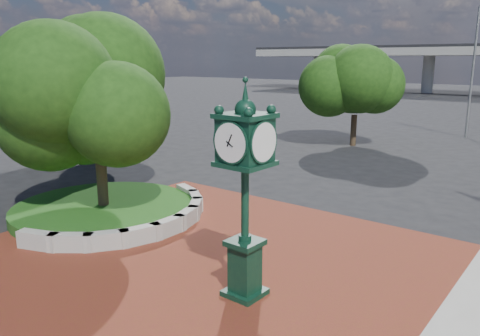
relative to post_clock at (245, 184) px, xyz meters
name	(u,v)px	position (x,y,z in m)	size (l,w,h in m)	color
ground	(213,250)	(-2.32, 1.54, -2.67)	(200.00, 200.00, 0.00)	black
plaza	(188,261)	(-2.32, 0.54, -2.65)	(12.00, 12.00, 0.04)	brown
planter_wall	(148,221)	(-5.03, 1.54, -2.40)	(2.96, 6.77, 0.54)	#9E9B93
grass_bed	(104,210)	(-7.32, 1.54, -2.47)	(6.10, 6.10, 0.40)	#154B15
tree_planter	(97,108)	(-7.32, 1.54, 1.06)	(5.20, 5.20, 6.33)	#38281C
tree_northwest	(85,83)	(-15.32, 6.54, 1.46)	(5.60, 5.60, 6.93)	#38281C
tree_street	(356,94)	(-6.32, 19.54, 0.57)	(4.40, 4.40, 5.45)	#38281C
post_clock	(245,184)	(0.00, 0.00, 0.00)	(1.04, 1.04, 4.85)	black
street_lamp_near	(477,62)	(-1.25, 27.20, 2.46)	(1.93, 0.66, 8.74)	slate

